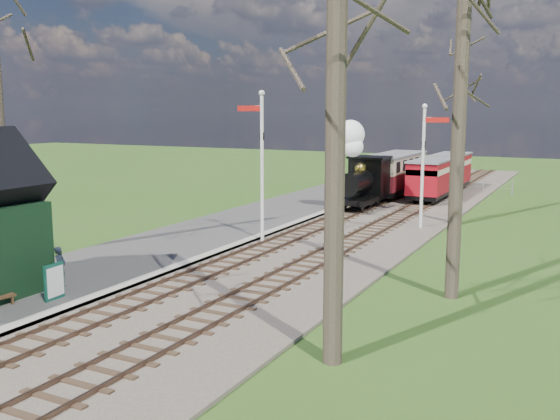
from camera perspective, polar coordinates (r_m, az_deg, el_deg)
The scene contains 16 objects.
distant_hills at distance 74.29m, azimuth 18.36°, elevation -8.27°, with size 114.40×48.00×22.02m.
ballast_bed at distance 30.23m, azimuth 7.20°, elevation -1.20°, with size 8.00×60.00×0.10m, color brown.
track_near at distance 30.68m, azimuth 4.92°, elevation -0.92°, with size 1.60×60.00×0.15m.
track_far at distance 29.81m, azimuth 9.55°, elevation -1.31°, with size 1.60×60.00×0.15m.
platform at distance 25.47m, azimuth -9.34°, elevation -3.09°, with size 5.00×44.00×0.20m, color #474442.
coping_strip at distance 24.20m, azimuth -4.94°, elevation -3.63°, with size 0.40×44.00×0.21m, color #B2AD9E.
semaphore_near at distance 25.18m, azimuth -1.79°, elevation 4.99°, with size 1.22×0.24×6.22m.
semaphore_far at distance 28.92m, azimuth 13.08°, elevation 4.76°, with size 1.22×0.24×5.72m.
bare_trees at distance 18.96m, azimuth -4.89°, elevation 8.40°, with size 15.51×22.39×12.00m.
fence_line at distance 43.70m, azimuth 12.26°, elevation 2.51°, with size 12.60×0.08×1.00m.
locomotive at distance 34.01m, azimuth 7.43°, elevation 3.56°, with size 1.89×4.42×4.74m.
coach at distance 39.80m, azimuth 10.39°, elevation 3.45°, with size 2.21×7.58×2.33m.
red_carriage_a at distance 38.02m, azimuth 13.62°, elevation 2.81°, with size 1.93×4.78×2.03m.
red_carriage_b at distance 43.36m, azimuth 15.33°, elevation 3.50°, with size 1.93×4.78×2.03m.
sign_board at distance 18.58m, azimuth -19.93°, elevation -6.17°, with size 0.13×0.70×1.03m.
person at distance 19.74m, azimuth -19.46°, elevation -4.94°, with size 0.45×0.30×1.24m, color black.
Camera 1 is at (11.35, -5.99, 5.45)m, focal length 40.00 mm.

